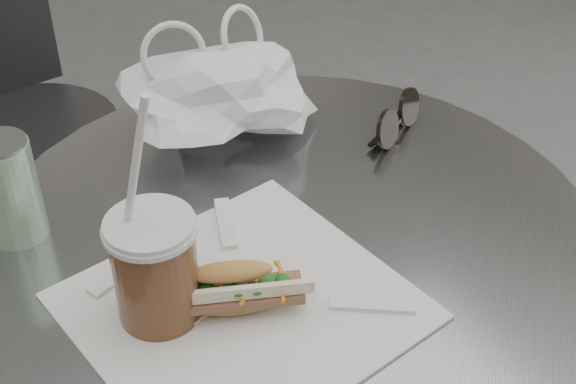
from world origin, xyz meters
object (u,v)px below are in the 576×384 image
cafe_table (292,376)px  drink_can (9,189)px  chair_far (33,171)px  iced_coffee (155,268)px  banh_mi (233,289)px  sunglasses (396,120)px

cafe_table → drink_can: (-0.29, 0.16, 0.34)m
chair_far → iced_coffee: size_ratio=2.55×
banh_mi → drink_can: bearing=145.8°
cafe_table → drink_can: size_ratio=5.73×
chair_far → iced_coffee: iced_coffee is taller
banh_mi → iced_coffee: (-0.07, 0.04, 0.04)m
chair_far → banh_mi: banh_mi is taller
sunglasses → drink_can: (-0.52, 0.05, 0.04)m
sunglasses → drink_can: size_ratio=0.90×
chair_far → banh_mi: (0.02, -0.98, 0.45)m
iced_coffee → drink_can: bearing=113.8°
banh_mi → chair_far: bearing=113.3°
cafe_table → iced_coffee: size_ratio=2.73×
sunglasses → cafe_table: bearing=177.1°
banh_mi → sunglasses: (0.36, 0.19, -0.01)m
cafe_table → banh_mi: banh_mi is taller
banh_mi → iced_coffee: bearing=175.7°
cafe_table → banh_mi: bearing=-145.7°
banh_mi → iced_coffee: size_ratio=0.69×
cafe_table → chair_far: size_ratio=1.07×
cafe_table → chair_far: 0.91m
cafe_table → sunglasses: 0.39m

